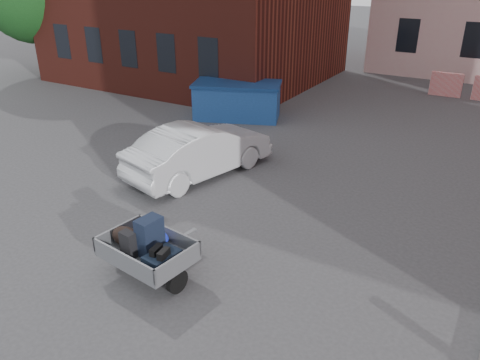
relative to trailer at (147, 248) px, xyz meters
The scene contains 4 objects.
ground 1.56m from the trailer, 93.68° to the left, with size 120.00×120.00×0.00m, color #38383A.
trailer is the anchor object (origin of this frame).
dumpster 9.85m from the trailer, 111.77° to the left, with size 3.50×2.66×1.31m.
silver_car 4.63m from the trailer, 113.53° to the left, with size 1.46×4.20×1.38m, color silver.
Camera 1 is at (5.12, -6.62, 5.19)m, focal length 35.00 mm.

